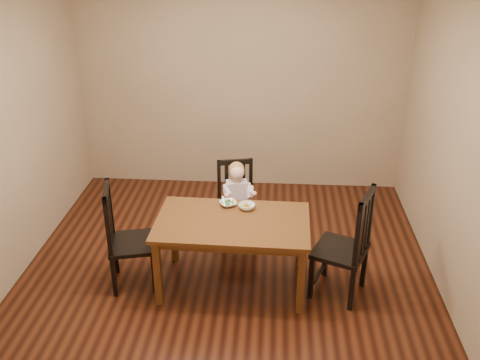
# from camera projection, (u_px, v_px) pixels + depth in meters

# --- Properties ---
(room) EXTENTS (4.01, 4.01, 2.71)m
(room) POSITION_uv_depth(u_px,v_px,m) (226.00, 143.00, 4.69)
(room) COLOR #471F0F
(room) RESTS_ON ground
(dining_table) EXTENTS (1.40, 0.86, 0.69)m
(dining_table) POSITION_uv_depth(u_px,v_px,m) (233.00, 228.00, 4.82)
(dining_table) COLOR #4C3111
(dining_table) RESTS_ON room
(chair_child) EXTENTS (0.46, 0.44, 0.90)m
(chair_child) POSITION_uv_depth(u_px,v_px,m) (236.00, 205.00, 5.60)
(chair_child) COLOR black
(chair_child) RESTS_ON room
(chair_left) EXTENTS (0.51, 0.52, 1.01)m
(chair_left) POSITION_uv_depth(u_px,v_px,m) (126.00, 238.00, 4.89)
(chair_left) COLOR black
(chair_left) RESTS_ON room
(chair_right) EXTENTS (0.58, 0.59, 1.06)m
(chair_right) POSITION_uv_depth(u_px,v_px,m) (347.00, 246.00, 4.74)
(chair_right) COLOR black
(chair_right) RESTS_ON room
(toddler) EXTENTS (0.35, 0.41, 0.49)m
(toddler) POSITION_uv_depth(u_px,v_px,m) (237.00, 196.00, 5.50)
(toddler) COLOR silver
(toddler) RESTS_ON chair_child
(bowl_peas) EXTENTS (0.20, 0.20, 0.04)m
(bowl_peas) POSITION_uv_depth(u_px,v_px,m) (228.00, 204.00, 5.04)
(bowl_peas) COLOR white
(bowl_peas) RESTS_ON dining_table
(bowl_veg) EXTENTS (0.19, 0.19, 0.05)m
(bowl_veg) POSITION_uv_depth(u_px,v_px,m) (247.00, 206.00, 4.97)
(bowl_veg) COLOR white
(bowl_veg) RESTS_ON dining_table
(fork) EXTENTS (0.04, 0.12, 0.05)m
(fork) POSITION_uv_depth(u_px,v_px,m) (224.00, 202.00, 5.01)
(fork) COLOR silver
(fork) RESTS_ON bowl_peas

